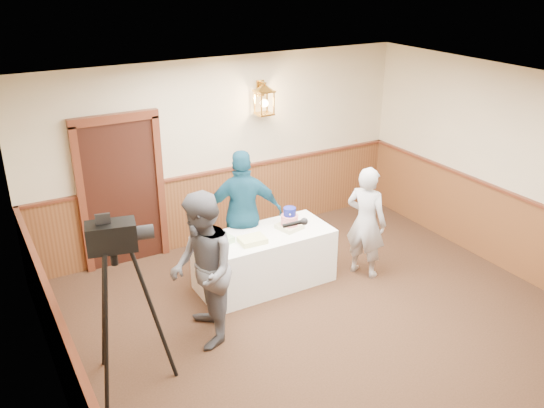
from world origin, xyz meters
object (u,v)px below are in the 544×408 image
Objects in this scene: assistant_p at (244,214)px; interviewer at (202,271)px; tv_camera_rig at (121,317)px; tiered_cake at (290,220)px; baker at (366,222)px; sheet_cake_green at (218,240)px; display_table at (265,259)px; sheet_cake_yellow at (252,240)px.

interviewer is at bearing 68.85° from assistant_p.
tiered_cake is at bearing 34.77° from tv_camera_rig.
baker is at bearing 111.39° from interviewer.
sheet_cake_green is at bearing 55.32° from assistant_p.
assistant_p reaches higher than baker.
display_table is 1.00× the size of interviewer.
interviewer is at bearing -147.31° from sheet_cake_yellow.
tiered_cake is 1.01m from sheet_cake_green.
interviewer is 2.54m from baker.
interviewer reaches higher than assistant_p.
sheet_cake_yellow reaches higher than display_table.
assistant_p reaches higher than tiered_cake.
tiered_cake is at bearing 129.12° from interviewer.
tv_camera_rig is (-3.53, -0.65, 0.04)m from baker.
sheet_cake_yellow is at bearing 53.31° from baker.
baker is (1.33, -0.43, 0.41)m from display_table.
baker is (0.96, -0.41, -0.08)m from tiered_cake.
sheet_cake_yellow is 2.16m from tv_camera_rig.
sheet_cake_green is 0.19× the size of assistant_p.
sheet_cake_yellow is 0.19× the size of assistant_p.
sheet_cake_green is 2.03m from baker.
sheet_cake_green is at bearing 48.61° from tv_camera_rig.
baker reaches higher than sheet_cake_yellow.
sheet_cake_yellow is (-0.25, -0.14, 0.41)m from display_table.
sheet_cake_yellow is 1.61m from baker.
sheet_cake_yellow is 0.60m from assistant_p.
tiered_cake is at bearing 40.67° from baker.
display_table is 0.97× the size of tv_camera_rig.
interviewer reaches higher than display_table.
baker reaches higher than display_table.
baker is 3.59m from tv_camera_rig.
sheet_cake_yellow is (-0.62, -0.12, -0.08)m from tiered_cake.
interviewer is 1.15× the size of baker.
tv_camera_rig is (-1.56, -1.14, 0.04)m from sheet_cake_green.
tiered_cake reaches higher than sheet_cake_yellow.
assistant_p reaches higher than sheet_cake_yellow.
tv_camera_rig reaches higher than sheet_cake_yellow.
baker is 0.88× the size of assistant_p.
tv_camera_rig is (-1.00, -0.33, -0.07)m from interviewer.
assistant_p is (-0.46, 0.44, 0.02)m from tiered_cake.
tiered_cake reaches higher than display_table.
baker reaches higher than sheet_cake_green.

